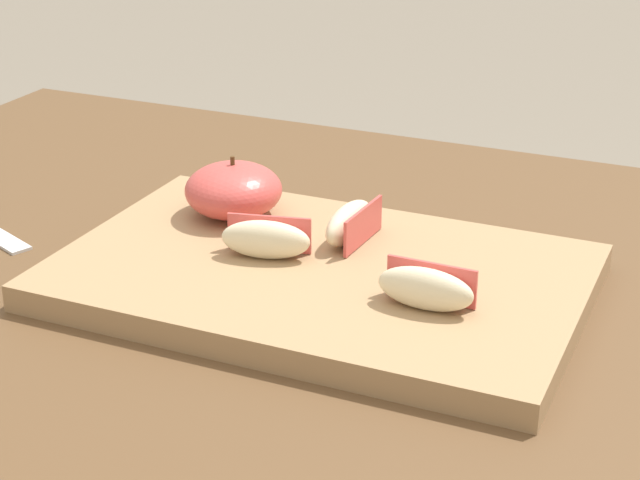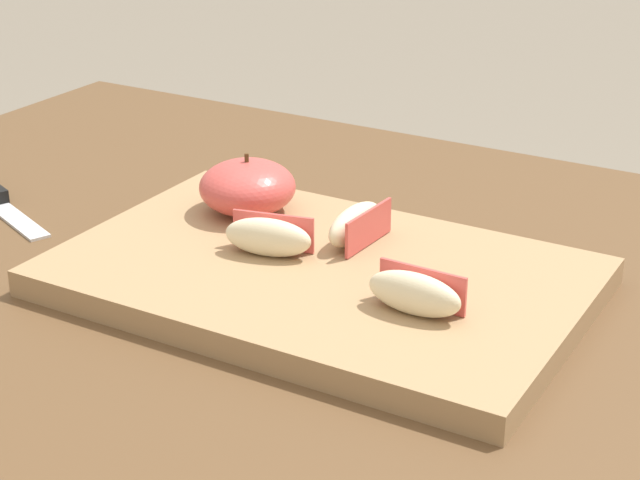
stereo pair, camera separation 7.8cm
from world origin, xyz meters
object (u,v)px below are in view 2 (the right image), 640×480
object	(u,v)px
cutting_board	(320,277)
apple_wedge_back	(268,237)
apple_half_skin_up	(248,187)
apple_wedge_right	(356,224)
apple_wedge_left	(415,293)

from	to	relation	value
cutting_board	apple_wedge_back	world-z (taller)	apple_wedge_back
apple_half_skin_up	apple_wedge_right	size ratio (longest dim) A/B	1.16
cutting_board	apple_half_skin_up	size ratio (longest dim) A/B	4.84
apple_half_skin_up	apple_wedge_right	world-z (taller)	apple_half_skin_up
cutting_board	apple_wedge_right	distance (m)	0.06
apple_wedge_right	apple_wedge_back	bearing A→B (deg)	-130.44
cutting_board	apple_wedge_left	distance (m)	0.10
apple_half_skin_up	cutting_board	bearing A→B (deg)	-30.17
cutting_board	apple_half_skin_up	bearing A→B (deg)	149.83
apple_wedge_right	apple_wedge_left	world-z (taller)	same
apple_wedge_right	apple_wedge_back	distance (m)	0.07
apple_wedge_left	apple_wedge_right	bearing A→B (deg)	136.75
apple_half_skin_up	apple_wedge_right	distance (m)	0.11
cutting_board	apple_wedge_left	xyz separation A→B (m)	(0.09, -0.03, 0.03)
apple_wedge_left	apple_wedge_back	distance (m)	0.14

